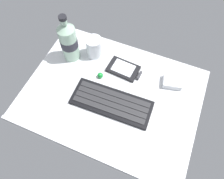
# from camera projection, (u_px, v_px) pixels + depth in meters

# --- Properties ---
(ground_plane) EXTENTS (0.64, 0.48, 0.03)m
(ground_plane) POSITION_uv_depth(u_px,v_px,m) (112.00, 95.00, 0.79)
(ground_plane) COLOR silver
(keyboard) EXTENTS (0.29, 0.12, 0.02)m
(keyboard) POSITION_uv_depth(u_px,v_px,m) (112.00, 103.00, 0.76)
(keyboard) COLOR black
(keyboard) RESTS_ON ground_plane
(handheld_device) EXTENTS (0.13, 0.08, 0.02)m
(handheld_device) POSITION_uv_depth(u_px,v_px,m) (125.00, 69.00, 0.83)
(handheld_device) COLOR black
(handheld_device) RESTS_ON ground_plane
(juice_cup) EXTENTS (0.06, 0.06, 0.09)m
(juice_cup) POSITION_uv_depth(u_px,v_px,m) (94.00, 48.00, 0.84)
(juice_cup) COLOR silver
(juice_cup) RESTS_ON ground_plane
(water_bottle) EXTENTS (0.07, 0.07, 0.21)m
(water_bottle) POSITION_uv_depth(u_px,v_px,m) (69.00, 41.00, 0.79)
(water_bottle) COLOR #9EC1A8
(water_bottle) RESTS_ON ground_plane
(charger_block) EXTENTS (0.08, 0.07, 0.02)m
(charger_block) POSITION_uv_depth(u_px,v_px,m) (172.00, 82.00, 0.79)
(charger_block) COLOR silver
(charger_block) RESTS_ON ground_plane
(trackball_mouse) EXTENTS (0.02, 0.02, 0.02)m
(trackball_mouse) POSITION_uv_depth(u_px,v_px,m) (100.00, 75.00, 0.81)
(trackball_mouse) COLOR #198C33
(trackball_mouse) RESTS_ON ground_plane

